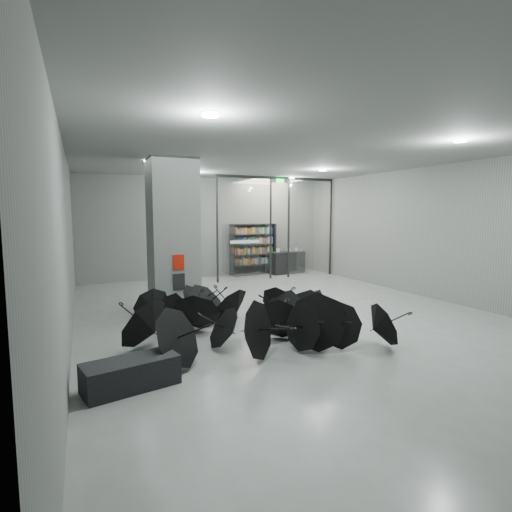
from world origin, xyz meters
name	(u,v)px	position (x,y,z in m)	size (l,w,h in m)	color
room	(292,203)	(0.00, 0.00, 2.84)	(14.00, 14.02, 4.01)	slate
column	(173,235)	(-2.50, 2.00, 2.00)	(1.20, 1.20, 4.00)	slate
fire_cabinet	(179,262)	(-2.50, 1.38, 1.35)	(0.28, 0.04, 0.38)	#A50A07
info_panel	(179,282)	(-2.50, 1.38, 0.85)	(0.30, 0.03, 0.42)	black
exit_sign	(280,181)	(2.40, 5.30, 3.82)	(0.30, 0.06, 0.15)	#0CE533
glass_partition	(277,223)	(2.39, 5.50, 2.18)	(5.06, 0.08, 4.00)	silver
bench	(131,374)	(-4.16, -2.63, 0.22)	(1.36, 0.58, 0.44)	black
bookshelf	(253,249)	(1.89, 6.75, 1.07)	(1.95, 0.39, 2.14)	black
shop_counter	(286,262)	(3.34, 6.48, 0.47)	(1.57, 0.63, 0.94)	black
umbrella_cluster	(249,323)	(-1.63, -1.15, 0.31)	(5.33, 4.64, 1.33)	black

